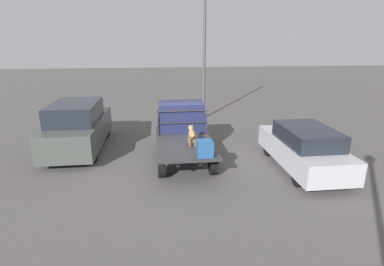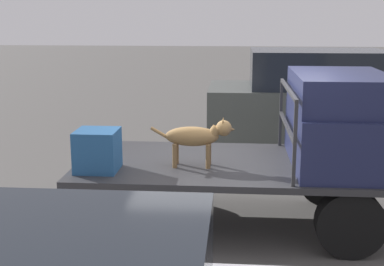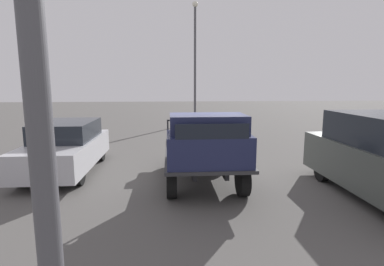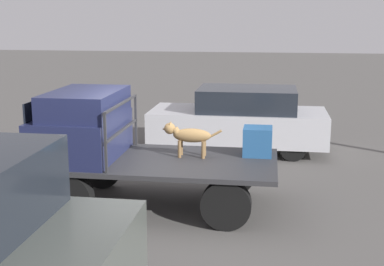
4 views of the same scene
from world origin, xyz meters
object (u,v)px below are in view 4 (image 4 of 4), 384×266
(flatbed_truck, at_px, (157,172))
(cargo_crate, at_px, (258,141))
(parked_sedan, at_px, (240,119))
(dog, at_px, (188,135))

(flatbed_truck, relative_size, cargo_crate, 8.19)
(flatbed_truck, height_order, parked_sedan, parked_sedan)
(dog, relative_size, parked_sedan, 0.25)
(dog, bearing_deg, parked_sedan, -120.02)
(flatbed_truck, relative_size, parked_sedan, 0.97)
(flatbed_truck, height_order, cargo_crate, cargo_crate)
(cargo_crate, bearing_deg, parked_sedan, -81.86)
(flatbed_truck, xyz_separation_m, dog, (-0.50, -0.24, 0.62))
(cargo_crate, bearing_deg, flatbed_truck, 16.73)
(flatbed_truck, distance_m, parked_sedan, 4.30)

